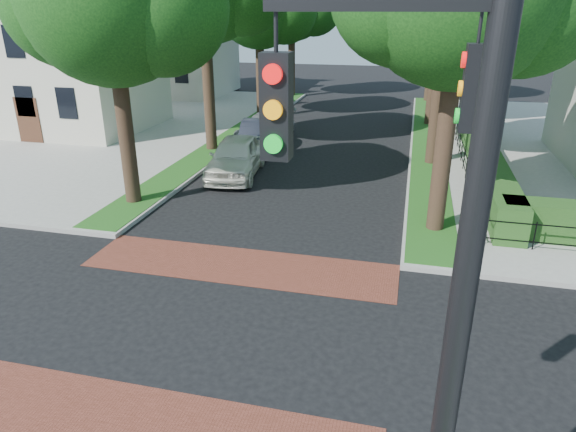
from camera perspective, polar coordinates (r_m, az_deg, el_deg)
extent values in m
plane|color=black|center=(12.42, -10.13, -12.14)|extent=(120.00, 120.00, 0.00)
cube|color=gray|center=(37.70, -26.52, 9.38)|extent=(30.00, 30.00, 0.15)
cube|color=brown|center=(14.97, -5.32, -5.50)|extent=(9.00, 2.20, 0.01)
cube|color=brown|center=(10.24, -17.66, -21.65)|extent=(9.00, 2.20, 0.01)
cube|color=#184F16|center=(29.21, 15.25, 7.97)|extent=(1.60, 29.80, 0.02)
cube|color=#184F16|center=(30.81, -5.44, 9.35)|extent=(1.60, 29.80, 0.02)
cylinder|color=black|center=(16.63, 17.28, 10.42)|extent=(0.56, 0.56, 7.35)
cylinder|color=black|center=(24.50, 16.51, 14.41)|extent=(0.56, 0.56, 7.70)
cylinder|color=black|center=(33.50, 15.93, 15.42)|extent=(0.56, 0.56, 6.65)
sphere|color=#0E3610|center=(33.32, 16.60, 21.41)|extent=(5.80, 5.80, 5.80)
sphere|color=#0E3610|center=(33.71, 19.38, 20.42)|extent=(4.35, 4.35, 4.35)
sphere|color=#0E3610|center=(33.11, 13.88, 21.14)|extent=(4.06, 4.06, 4.06)
cylinder|color=black|center=(42.44, 15.69, 16.93)|extent=(0.56, 0.56, 7.00)
sphere|color=#0E3610|center=(42.32, 16.24, 21.91)|extent=(6.00, 6.00, 6.00)
sphere|color=#0E3610|center=(42.69, 18.53, 21.12)|extent=(4.50, 4.50, 4.50)
sphere|color=#0E3610|center=(42.11, 14.02, 21.70)|extent=(4.20, 4.20, 4.20)
cylinder|color=black|center=(19.38, -17.88, 11.37)|extent=(0.56, 0.56, 7.00)
sphere|color=#0E3610|center=(18.56, -13.94, 21.62)|extent=(4.50, 4.50, 4.50)
sphere|color=#0E3610|center=(19.76, -23.41, 20.84)|extent=(4.20, 4.20, 4.20)
cylinder|color=black|center=(26.40, -8.94, 15.90)|extent=(0.56, 0.56, 8.05)
cylinder|color=black|center=(34.92, -3.13, 16.60)|extent=(0.56, 0.56, 6.86)
sphere|color=#0E3610|center=(34.76, -3.26, 22.56)|extent=(5.60, 5.60, 5.60)
sphere|color=#0E3610|center=(34.64, -0.46, 21.94)|extent=(4.20, 4.20, 4.20)
sphere|color=#0E3610|center=(35.00, -5.72, 22.00)|extent=(3.92, 3.92, 3.92)
cylinder|color=black|center=(43.58, 0.40, 17.91)|extent=(0.56, 0.56, 7.14)
sphere|color=#0E3610|center=(43.46, 0.42, 22.88)|extent=(6.20, 6.20, 6.20)
sphere|color=#0E3610|center=(43.39, 2.88, 22.33)|extent=(4.65, 4.65, 4.65)
sphere|color=#0E3610|center=(43.65, -1.79, 22.47)|extent=(4.34, 4.34, 4.34)
cube|color=#1C4618|center=(25.28, 20.71, 6.57)|extent=(1.00, 18.00, 1.20)
cube|color=beige|center=(34.00, -23.18, 14.48)|extent=(9.00, 8.00, 6.50)
cube|color=beige|center=(46.00, -12.70, 17.23)|extent=(9.00, 8.00, 6.50)
cylinder|color=black|center=(5.50, 18.70, -9.45)|extent=(0.26, 0.26, 8.00)
cube|color=black|center=(4.72, 10.11, 22.17)|extent=(2.00, 0.12, 0.12)
cube|color=black|center=(5.64, 21.74, 20.99)|extent=(0.12, 1.80, 0.12)
cube|color=black|center=(4.94, -1.28, 11.97)|extent=(0.28, 0.22, 1.00)
cylinder|color=red|center=(4.77, -1.73, 15.49)|extent=(0.18, 0.05, 0.18)
cylinder|color=orange|center=(4.82, -1.69, 11.71)|extent=(0.18, 0.05, 0.18)
cylinder|color=#0CB226|center=(4.89, -1.64, 8.02)|extent=(0.18, 0.05, 0.18)
cube|color=black|center=(6.49, 19.77, 13.17)|extent=(0.22, 0.28, 1.00)
cylinder|color=red|center=(6.45, 18.96, 16.09)|extent=(0.05, 0.18, 0.18)
cylinder|color=orange|center=(6.48, 18.60, 13.30)|extent=(0.05, 0.18, 0.18)
cylinder|color=#0CB226|center=(6.53, 18.26, 10.53)|extent=(0.05, 0.18, 0.18)
imported|color=silver|center=(22.80, -5.81, 6.60)|extent=(2.64, 5.27, 1.72)
imported|color=#1E222E|center=(26.99, -3.46, 8.90)|extent=(2.38, 4.86, 1.53)
imported|color=gray|center=(29.19, -2.53, 9.88)|extent=(2.77, 5.34, 1.48)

